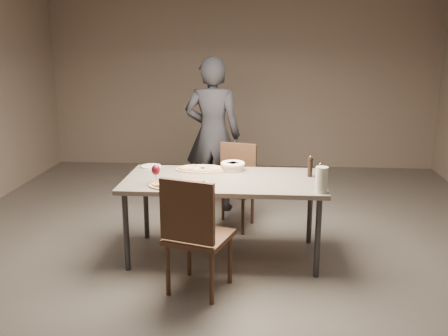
# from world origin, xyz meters

# --- Properties ---
(room) EXTENTS (7.00, 7.00, 7.00)m
(room) POSITION_xyz_m (0.00, 0.00, 1.40)
(room) COLOR #5A534D
(room) RESTS_ON ground
(dining_table) EXTENTS (1.80, 0.90, 0.75)m
(dining_table) POSITION_xyz_m (0.00, 0.00, 0.69)
(dining_table) COLOR slate
(dining_table) RESTS_ON ground
(zucchini_pizza) EXTENTS (0.57, 0.31, 0.05)m
(zucchini_pizza) POSITION_xyz_m (-0.34, -0.28, 0.77)
(zucchini_pizza) COLOR tan
(zucchini_pizza) RESTS_ON dining_table
(ham_pizza) EXTENTS (0.50, 0.28, 0.04)m
(ham_pizza) POSITION_xyz_m (-0.24, 0.28, 0.77)
(ham_pizza) COLOR tan
(ham_pizza) RESTS_ON dining_table
(bread_basket) EXTENTS (0.23, 0.23, 0.08)m
(bread_basket) POSITION_xyz_m (0.06, 0.30, 0.80)
(bread_basket) COLOR beige
(bread_basket) RESTS_ON dining_table
(oil_dish) EXTENTS (0.14, 0.14, 0.02)m
(oil_dish) POSITION_xyz_m (0.07, 0.32, 0.76)
(oil_dish) COLOR white
(oil_dish) RESTS_ON dining_table
(pepper_mill_left) EXTENTS (0.05, 0.05, 0.20)m
(pepper_mill_left) POSITION_xyz_m (0.78, 0.14, 0.84)
(pepper_mill_left) COLOR black
(pepper_mill_left) RESTS_ON dining_table
(pepper_mill_right) EXTENTS (0.06, 0.06, 0.22)m
(pepper_mill_right) POSITION_xyz_m (0.83, -0.22, 0.85)
(pepper_mill_right) COLOR black
(pepper_mill_right) RESTS_ON dining_table
(carafe) EXTENTS (0.10, 0.10, 0.22)m
(carafe) POSITION_xyz_m (0.83, -0.35, 0.86)
(carafe) COLOR silver
(carafe) RESTS_ON dining_table
(wine_glass) EXTENTS (0.08, 0.08, 0.17)m
(wine_glass) POSITION_xyz_m (-0.58, -0.21, 0.87)
(wine_glass) COLOR silver
(wine_glass) RESTS_ON dining_table
(side_plate) EXTENTS (0.20, 0.20, 0.01)m
(side_plate) POSITION_xyz_m (-0.75, 0.37, 0.76)
(side_plate) COLOR white
(side_plate) RESTS_ON dining_table
(chair_near) EXTENTS (0.58, 0.58, 0.97)m
(chair_near) POSITION_xyz_m (-0.17, -0.75, 0.54)
(chair_near) COLOR #432B1C
(chair_near) RESTS_ON ground
(chair_far) EXTENTS (0.52, 0.52, 0.89)m
(chair_far) POSITION_xyz_m (0.05, 0.83, 0.50)
(chair_far) COLOR #432B1C
(chair_far) RESTS_ON ground
(diner) EXTENTS (0.69, 0.49, 1.79)m
(diner) POSITION_xyz_m (-0.24, 1.35, 0.90)
(diner) COLOR black
(diner) RESTS_ON ground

